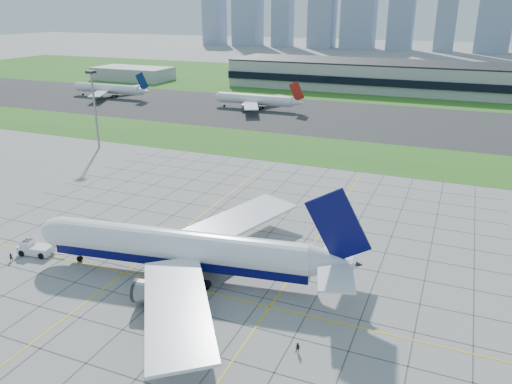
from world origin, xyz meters
TOP-DOWN VIEW (x-y plane):
  - ground at (0.00, 0.00)m, footprint 1400.00×1400.00m
  - grass_median at (0.00, 90.00)m, footprint 700.00×35.00m
  - asphalt_taxiway at (0.00, 145.00)m, footprint 700.00×75.00m
  - grass_far at (0.00, 255.00)m, footprint 700.00×145.00m
  - apron_markings at (0.43, 11.09)m, footprint 120.00×130.00m
  - terminal at (40.00, 229.87)m, footprint 260.00×43.00m
  - service_block at (-160.00, 210.00)m, footprint 50.00×25.00m
  - light_mast at (-70.00, 65.00)m, footprint 2.50×2.50m
  - airliner at (0.22, 1.50)m, footprint 60.06×60.44m
  - pushback_tug at (-30.60, -2.45)m, footprint 9.62×4.10m
  - crew_near at (-32.37, -6.43)m, footprint 0.70×0.72m
  - crew_far at (25.59, -11.00)m, footprint 0.83×0.69m
  - distant_jet_0 at (-130.94, 148.69)m, footprint 44.69×42.66m
  - distant_jet_1 at (-46.90, 148.27)m, footprint 41.89×42.66m

SIDE VIEW (x-z plane):
  - ground at x=0.00m, z-range 0.00..0.00m
  - apron_markings at x=0.43m, z-range 0.00..0.03m
  - grass_median at x=0.00m, z-range 0.00..0.04m
  - grass_far at x=0.00m, z-range 0.00..0.04m
  - asphalt_taxiway at x=0.00m, z-range 0.01..0.05m
  - crew_far at x=25.59m, z-range 0.00..1.56m
  - crew_near at x=-32.37m, z-range 0.00..1.67m
  - pushback_tug at x=-30.60m, z-range -0.15..2.49m
  - service_block at x=-160.00m, z-range 0.00..8.00m
  - distant_jet_1 at x=-46.90m, z-range -2.55..11.52m
  - distant_jet_0 at x=-130.94m, z-range -2.55..11.53m
  - airliner at x=0.22m, z-range -4.30..14.67m
  - terminal at x=40.00m, z-range -0.01..15.79m
  - light_mast at x=-70.00m, z-range 3.38..28.98m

